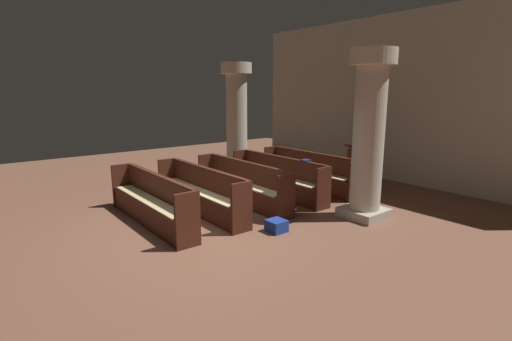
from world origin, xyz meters
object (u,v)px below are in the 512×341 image
(pillar_aisle_side, at_px, (369,133))
(pillar_far_side, at_px, (237,119))
(pew_row_3, at_px, (200,190))
(hymn_book, at_px, (306,160))
(pew_row_1, at_px, (278,175))
(pew_row_2, at_px, (242,182))
(kneeler_box_blue, at_px, (276,226))
(lectern, at_px, (354,167))
(pew_row_4, at_px, (151,199))
(pew_row_0, at_px, (308,170))

(pillar_aisle_side, bearing_deg, pillar_far_side, 178.43)
(pew_row_3, relative_size, hymn_book, 15.26)
(pew_row_1, relative_size, pew_row_2, 1.00)
(pew_row_1, relative_size, kneeler_box_blue, 9.27)
(hymn_book, height_order, kneeler_box_blue, hymn_book)
(pew_row_1, bearing_deg, pew_row_2, -90.00)
(pew_row_2, bearing_deg, pillar_aisle_side, 30.53)
(pew_row_3, xyz_separation_m, lectern, (0.42, 4.51, -0.03))
(lectern, bearing_deg, pew_row_4, -94.30)
(pew_row_4, bearing_deg, pillar_aisle_side, 56.66)
(kneeler_box_blue, bearing_deg, pew_row_1, 138.01)
(lectern, height_order, hymn_book, lectern)
(pew_row_3, bearing_deg, kneeler_box_blue, 15.51)
(pew_row_0, relative_size, lectern, 2.77)
(pillar_aisle_side, distance_m, hymn_book, 1.73)
(pillar_aisle_side, relative_size, hymn_book, 16.51)
(lectern, relative_size, kneeler_box_blue, 3.34)
(pew_row_2, distance_m, pew_row_4, 2.13)
(pew_row_4, xyz_separation_m, lectern, (0.42, 5.58, -0.03))
(pew_row_1, height_order, hymn_book, hymn_book)
(pillar_far_side, bearing_deg, pew_row_4, -58.14)
(hymn_book, bearing_deg, pew_row_1, -165.61)
(pew_row_0, height_order, pillar_far_side, pillar_far_side)
(pew_row_2, distance_m, lectern, 3.48)
(lectern, distance_m, kneeler_box_blue, 4.26)
(pew_row_1, bearing_deg, pillar_aisle_side, 7.10)
(pew_row_3, xyz_separation_m, pew_row_4, (0.00, -1.06, 0.00))
(pew_row_1, bearing_deg, hymn_book, 14.39)
(pillar_aisle_side, bearing_deg, pew_row_3, -133.47)
(lectern, height_order, kneeler_box_blue, lectern)
(pew_row_4, relative_size, pillar_far_side, 0.92)
(lectern, xyz_separation_m, kneeler_box_blue, (1.39, -4.01, -0.35))
(pew_row_1, height_order, pew_row_2, same)
(hymn_book, bearing_deg, pillar_aisle_side, 3.56)
(pillar_aisle_side, height_order, lectern, pillar_aisle_side)
(pillar_aisle_side, relative_size, pillar_far_side, 1.00)
(kneeler_box_blue, bearing_deg, pillar_aisle_side, 75.88)
(pew_row_4, xyz_separation_m, pillar_far_side, (-2.24, 3.60, 1.21))
(pew_row_3, bearing_deg, pew_row_2, 90.00)
(pew_row_3, height_order, hymn_book, hymn_book)
(pillar_far_side, bearing_deg, hymn_book, -4.25)
(pew_row_0, distance_m, pew_row_4, 4.26)
(pew_row_4, relative_size, pillar_aisle_side, 0.92)
(pew_row_0, bearing_deg, pew_row_4, -90.00)
(pew_row_2, height_order, pillar_far_side, pillar_far_side)
(pew_row_3, height_order, kneeler_box_blue, pew_row_3)
(pew_row_4, bearing_deg, kneeler_box_blue, 40.91)
(lectern, distance_m, hymn_book, 2.27)
(pew_row_0, height_order, pew_row_3, same)
(pillar_far_side, bearing_deg, pew_row_3, -48.59)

